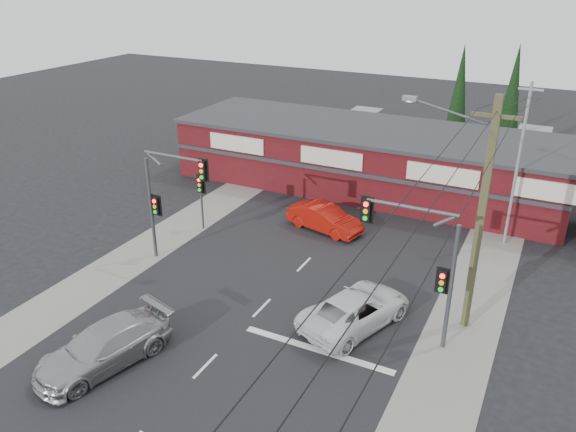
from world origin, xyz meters
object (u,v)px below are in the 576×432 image
at_px(white_suv, 355,309).
at_px(shop_building, 367,157).
at_px(red_sedan, 325,218).
at_px(silver_suv, 104,347).
at_px(utility_pole, 478,210).

bearing_deg(white_suv, shop_building, -51.87).
xyz_separation_m(white_suv, red_sedan, (-4.92, 8.15, -0.01)).
bearing_deg(silver_suv, white_suv, 56.88).
distance_m(red_sedan, utility_pole, 11.85).
height_order(white_suv, red_sedan, white_suv).
xyz_separation_m(silver_suv, utility_pole, (11.93, 8.96, 4.59)).
bearing_deg(white_suv, utility_pole, -132.91).
bearing_deg(silver_suv, shop_building, 99.13).
bearing_deg(utility_pole, shop_building, 123.76).
bearing_deg(red_sedan, silver_suv, -177.84).
height_order(silver_suv, red_sedan, silver_suv).
bearing_deg(red_sedan, shop_building, 15.09).
bearing_deg(silver_suv, utility_pole, 52.43).
height_order(white_suv, utility_pole, utility_pole).
height_order(silver_suv, shop_building, shop_building).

